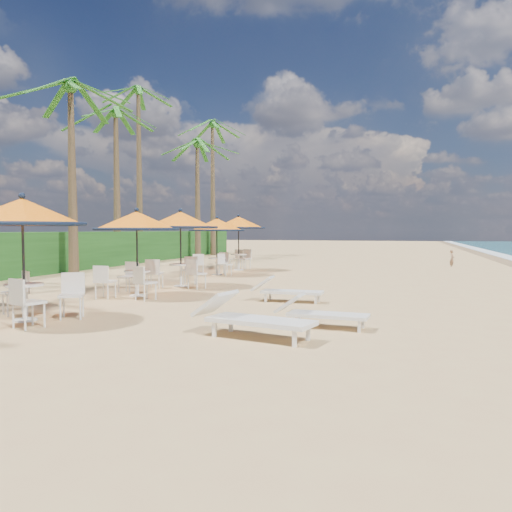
{
  "coord_description": "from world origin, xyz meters",
  "views": [
    {
      "loc": [
        2.4,
        -8.73,
        1.9
      ],
      "look_at": [
        -1.4,
        4.05,
        1.2
      ],
      "focal_mm": 35.0,
      "sensor_mm": 36.0,
      "label": 1
    }
  ],
  "objects_px": {
    "station_3": "(217,232)",
    "lounger_near": "(249,317)",
    "station_0": "(25,227)",
    "station_4": "(239,228)",
    "lounger_far": "(285,290)",
    "lounger_mid": "(318,312)",
    "station_2": "(181,229)",
    "station_1": "(135,232)"
  },
  "relations": [
    {
      "from": "station_1",
      "to": "lounger_mid",
      "type": "distance_m",
      "value": 6.7
    },
    {
      "from": "station_2",
      "to": "station_3",
      "type": "bearing_deg",
      "value": 95.53
    },
    {
      "from": "station_3",
      "to": "lounger_far",
      "type": "distance_m",
      "value": 8.43
    },
    {
      "from": "station_1",
      "to": "lounger_far",
      "type": "distance_m",
      "value": 4.61
    },
    {
      "from": "lounger_near",
      "to": "lounger_mid",
      "type": "relative_size",
      "value": 1.26
    },
    {
      "from": "station_0",
      "to": "station_2",
      "type": "relative_size",
      "value": 1.02
    },
    {
      "from": "station_0",
      "to": "lounger_mid",
      "type": "distance_m",
      "value": 6.28
    },
    {
      "from": "station_4",
      "to": "lounger_near",
      "type": "distance_m",
      "value": 14.91
    },
    {
      "from": "station_2",
      "to": "lounger_mid",
      "type": "distance_m",
      "value": 8.11
    },
    {
      "from": "lounger_far",
      "to": "lounger_near",
      "type": "bearing_deg",
      "value": -85.49
    },
    {
      "from": "station_3",
      "to": "lounger_mid",
      "type": "relative_size",
      "value": 1.35
    },
    {
      "from": "lounger_mid",
      "to": "lounger_far",
      "type": "relative_size",
      "value": 0.98
    },
    {
      "from": "station_3",
      "to": "lounger_near",
      "type": "height_order",
      "value": "station_3"
    },
    {
      "from": "station_1",
      "to": "lounger_far",
      "type": "xyz_separation_m",
      "value": [
        4.34,
        0.16,
        -1.54
      ]
    },
    {
      "from": "station_0",
      "to": "station_4",
      "type": "height_order",
      "value": "station_0"
    },
    {
      "from": "station_0",
      "to": "station_3",
      "type": "xyz_separation_m",
      "value": [
        -0.04,
        11.14,
        -0.13
      ]
    },
    {
      "from": "station_2",
      "to": "station_0",
      "type": "bearing_deg",
      "value": -93.34
    },
    {
      "from": "station_1",
      "to": "station_2",
      "type": "relative_size",
      "value": 0.97
    },
    {
      "from": "station_0",
      "to": "lounger_near",
      "type": "bearing_deg",
      "value": -2.67
    },
    {
      "from": "station_4",
      "to": "lounger_far",
      "type": "distance_m",
      "value": 10.67
    },
    {
      "from": "lounger_near",
      "to": "station_2",
      "type": "bearing_deg",
      "value": 136.01
    },
    {
      "from": "station_4",
      "to": "lounger_mid",
      "type": "relative_size",
      "value": 1.43
    },
    {
      "from": "station_1",
      "to": "lounger_far",
      "type": "bearing_deg",
      "value": 2.16
    },
    {
      "from": "lounger_far",
      "to": "station_1",
      "type": "bearing_deg",
      "value": -178.41
    },
    {
      "from": "lounger_near",
      "to": "lounger_far",
      "type": "relative_size",
      "value": 1.23
    },
    {
      "from": "station_3",
      "to": "lounger_near",
      "type": "xyz_separation_m",
      "value": [
        4.98,
        -11.37,
        -1.45
      ]
    },
    {
      "from": "station_2",
      "to": "station_4",
      "type": "distance_m",
      "value": 7.09
    },
    {
      "from": "station_2",
      "to": "station_4",
      "type": "bearing_deg",
      "value": 92.6
    },
    {
      "from": "station_1",
      "to": "station_2",
      "type": "height_order",
      "value": "station_2"
    },
    {
      "from": "station_0",
      "to": "lounger_mid",
      "type": "bearing_deg",
      "value": 9.7
    },
    {
      "from": "station_0",
      "to": "station_4",
      "type": "distance_m",
      "value": 13.76
    },
    {
      "from": "station_0",
      "to": "station_2",
      "type": "bearing_deg",
      "value": 86.66
    },
    {
      "from": "station_4",
      "to": "lounger_far",
      "type": "xyz_separation_m",
      "value": [
        4.48,
        -9.53,
        -1.69
      ]
    },
    {
      "from": "station_2",
      "to": "station_3",
      "type": "distance_m",
      "value": 4.48
    },
    {
      "from": "station_0",
      "to": "station_3",
      "type": "bearing_deg",
      "value": 90.21
    },
    {
      "from": "station_2",
      "to": "lounger_far",
      "type": "bearing_deg",
      "value": -30.57
    },
    {
      "from": "station_1",
      "to": "station_2",
      "type": "distance_m",
      "value": 2.63
    },
    {
      "from": "station_1",
      "to": "station_4",
      "type": "bearing_deg",
      "value": 90.79
    },
    {
      "from": "station_4",
      "to": "lounger_far",
      "type": "relative_size",
      "value": 1.4
    },
    {
      "from": "station_1",
      "to": "station_4",
      "type": "height_order",
      "value": "station_4"
    },
    {
      "from": "station_0",
      "to": "station_4",
      "type": "bearing_deg",
      "value": 89.72
    },
    {
      "from": "station_4",
      "to": "lounger_near",
      "type": "xyz_separation_m",
      "value": [
        4.87,
        -13.99,
        -1.63
      ]
    }
  ]
}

